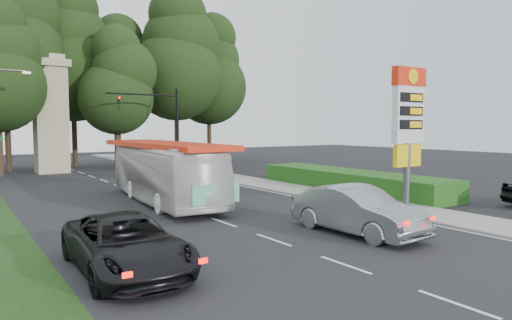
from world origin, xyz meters
TOP-DOWN VIEW (x-y plane):
  - ground at (0.00, 0.00)m, footprint 120.00×120.00m
  - road_surface at (0.00, 12.00)m, footprint 14.00×80.00m
  - sidewalk_right at (8.50, 12.00)m, footprint 3.00×80.00m
  - hedge at (11.50, 8.00)m, footprint 3.00×14.00m
  - gas_station_pylon at (9.20, 1.99)m, footprint 2.10×0.45m
  - traffic_signal_mast at (5.68, 24.00)m, footprint 6.10×0.35m
  - monument at (-2.00, 30.00)m, footprint 3.00×3.00m
  - tree_center_left at (-5.00, 33.00)m, footprint 10.08×10.08m
  - tree_center_right at (1.00, 35.00)m, footprint 9.24×9.24m
  - tree_east_near at (6.00, 37.00)m, footprint 8.12×8.12m
  - tree_east_mid at (11.00, 33.00)m, footprint 9.52×9.52m
  - tree_far_east at (16.00, 35.00)m, footprint 8.68×8.68m
  - tree_monument_right at (3.50, 29.50)m, footprint 6.72×6.72m
  - transit_bus at (0.01, 10.23)m, footprint 3.68×11.60m
  - sedan_silver at (3.15, -0.44)m, footprint 2.05×5.47m
  - suv_charcoal at (-5.40, 0.04)m, footprint 2.76×5.69m

SIDE VIEW (x-z plane):
  - ground at x=0.00m, z-range 0.00..0.00m
  - road_surface at x=0.00m, z-range 0.00..0.02m
  - sidewalk_right at x=8.50m, z-range 0.00..0.12m
  - hedge at x=11.50m, z-range 0.00..1.20m
  - suv_charcoal at x=-5.40m, z-range 0.00..1.56m
  - sedan_silver at x=3.15m, z-range 0.00..1.78m
  - transit_bus at x=0.01m, z-range 0.00..3.18m
  - gas_station_pylon at x=9.20m, z-range 1.02..7.87m
  - traffic_signal_mast at x=5.68m, z-range 1.07..8.27m
  - monument at x=-2.00m, z-range 0.08..10.13m
  - tree_monument_right at x=3.50m, z-range 1.41..14.61m
  - tree_east_near at x=6.00m, z-range 1.71..17.66m
  - tree_far_east at x=16.00m, z-range 1.83..18.88m
  - tree_center_right at x=1.00m, z-range 1.94..20.09m
  - tree_east_mid at x=11.00m, z-range 2.00..20.70m
  - tree_center_left at x=-5.00m, z-range 2.12..21.92m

